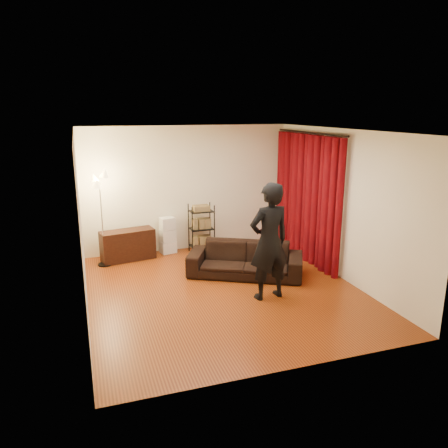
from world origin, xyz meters
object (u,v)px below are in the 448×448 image
object	(u,v)px
media_cabinet	(128,245)
storage_boxes	(168,235)
sofa	(245,260)
person	(269,242)
floor_lamp	(102,220)
wire_shelf	(201,229)

from	to	relation	value
media_cabinet	storage_boxes	size ratio (longest dim) A/B	1.37
sofa	person	world-z (taller)	person
floor_lamp	sofa	bearing A→B (deg)	-29.68
sofa	wire_shelf	bearing A→B (deg)	132.13
media_cabinet	wire_shelf	size ratio (longest dim) A/B	1.02
person	media_cabinet	xyz separation A→B (m)	(-1.98, 2.63, -0.65)
person	floor_lamp	size ratio (longest dim) A/B	1.04
storage_boxes	floor_lamp	size ratio (longest dim) A/B	0.43
person	floor_lamp	distance (m)	3.47
sofa	floor_lamp	distance (m)	2.90
sofa	wire_shelf	size ratio (longest dim) A/B	1.97
sofa	floor_lamp	xyz separation A→B (m)	(-2.46, 1.40, 0.62)
floor_lamp	person	bearing A→B (deg)	-44.80
person	wire_shelf	distance (m)	2.69
media_cabinet	floor_lamp	distance (m)	0.80
person	wire_shelf	xyz separation A→B (m)	(-0.41, 2.62, -0.43)
sofa	media_cabinet	size ratio (longest dim) A/B	1.94
sofa	wire_shelf	xyz separation A→B (m)	(-0.40, 1.58, 0.23)
sofa	person	distance (m)	1.23
media_cabinet	storage_boxes	distance (m)	0.90
storage_boxes	floor_lamp	world-z (taller)	floor_lamp
media_cabinet	floor_lamp	bearing A→B (deg)	-169.41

